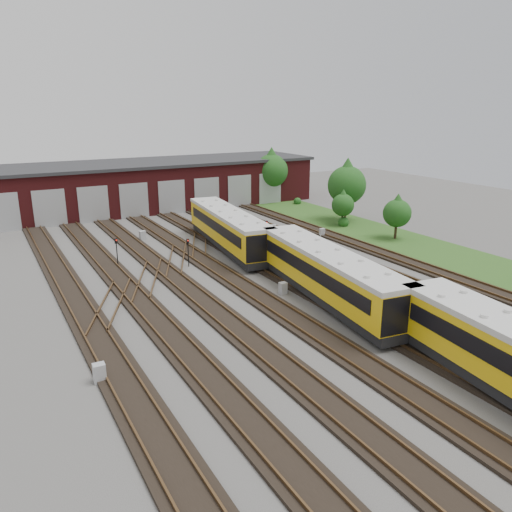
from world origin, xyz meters
TOP-DOWN VIEW (x-y plane):
  - ground at (0.00, 0.00)m, footprint 120.00×120.00m
  - track_network at (-0.17, 0.59)m, footprint 30.40×70.00m
  - maintenance_shed at (-0.01, 39.97)m, footprint 51.00×12.50m
  - grass_verge at (19.00, 10.00)m, footprint 8.00×55.00m
  - metro_train at (2.00, -0.63)m, footprint 5.01×48.99m
  - signal_mast_0 at (-3.68, 11.92)m, footprint 0.22×0.21m
  - signal_mast_1 at (-9.13, 15.10)m, footprint 0.25×0.23m
  - signal_mast_2 at (4.38, 12.08)m, footprint 0.28×0.26m
  - signal_mast_3 at (3.04, 17.14)m, footprint 0.26×0.25m
  - relay_cabinet_0 at (-15.00, -3.86)m, footprint 0.64×0.54m
  - relay_cabinet_1 at (-4.53, 22.70)m, footprint 0.65×0.56m
  - relay_cabinet_2 at (-0.03, 2.10)m, footprint 0.57×0.48m
  - relay_cabinet_3 at (8.98, 18.29)m, footprint 0.76×0.70m
  - relay_cabinet_4 at (13.06, 14.74)m, footprint 0.58×0.51m
  - tree_0 at (18.81, 35.00)m, footprint 4.83×4.83m
  - tree_1 at (18.18, 17.66)m, footprint 2.64×2.64m
  - tree_2 at (20.32, 19.71)m, footprint 4.67×4.67m
  - tree_3 at (19.23, 9.99)m, footprint 2.97×2.97m
  - bush_1 at (18.14, 17.35)m, footprint 1.29×1.29m
  - bush_2 at (21.16, 31.54)m, footprint 1.11×1.11m

SIDE VIEW (x-z plane):
  - ground at x=0.00m, z-range 0.00..0.00m
  - grass_verge at x=19.00m, z-range 0.00..0.05m
  - track_network at x=-0.17m, z-range -0.06..0.27m
  - relay_cabinet_4 at x=13.06m, z-range 0.00..0.87m
  - relay_cabinet_2 at x=-0.03m, z-range 0.00..0.92m
  - relay_cabinet_3 at x=8.98m, z-range 0.00..1.02m
  - relay_cabinet_0 at x=-15.00m, z-range 0.00..1.02m
  - relay_cabinet_1 at x=-4.53m, z-range 0.00..1.03m
  - bush_2 at x=21.16m, z-range 0.00..1.11m
  - bush_1 at x=18.14m, z-range 0.00..1.29m
  - signal_mast_0 at x=-3.68m, z-range 0.37..2.91m
  - signal_mast_1 at x=-9.13m, z-range 0.37..2.92m
  - signal_mast_3 at x=3.04m, z-range 0.41..3.42m
  - signal_mast_2 at x=4.38m, z-range 0.46..3.68m
  - metro_train at x=2.00m, z-range 0.37..3.83m
  - tree_1 at x=18.18m, z-range 0.62..5.00m
  - tree_3 at x=19.23m, z-range 0.70..5.61m
  - maintenance_shed at x=-0.01m, z-range 0.03..6.38m
  - tree_2 at x=20.32m, z-range 1.10..8.84m
  - tree_0 at x=18.81m, z-range 1.14..9.15m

